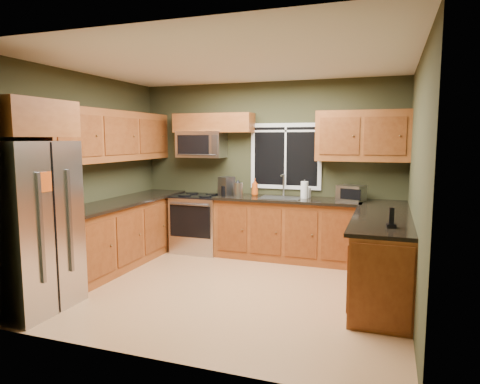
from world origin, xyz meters
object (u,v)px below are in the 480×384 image
Objects in this scene: range at (199,223)px; toaster_oven at (351,193)px; soap_bottle_b at (307,191)px; cordless_phone at (391,222)px; refrigerator at (28,227)px; coffee_maker at (226,187)px; kettle at (238,189)px; paper_towel_roll at (304,190)px; soap_bottle_a at (255,187)px; microwave at (201,144)px.

range is 2.20× the size of toaster_oven.
cordless_phone is (1.20, -1.91, -0.05)m from soap_bottle_b.
refrigerator is at bearing -103.97° from range.
coffee_maker is 0.20m from kettle.
paper_towel_roll reaches higher than kettle.
soap_bottle_b is at bearing 168.52° from toaster_oven.
coffee_maker is at bearing 175.06° from kettle.
microwave is at bearing 177.89° from soap_bottle_a.
kettle is 2.81m from cordless_phone.
cordless_phone is at bearing -30.87° from range.
microwave is 3.55m from cordless_phone.
range is at bearing -177.70° from paper_towel_roll.
coffee_maker reaches higher than kettle.
refrigerator is at bearing -116.85° from kettle.
coffee_maker is 1.21m from paper_towel_roll.
refrigerator is 8.47× the size of soap_bottle_b.
paper_towel_roll reaches higher than toaster_oven.
soap_bottle_b is (2.41, 2.93, 0.15)m from refrigerator.
range is at bearing 176.88° from coffee_maker.
coffee_maker is 0.45m from soap_bottle_a.
soap_bottle_b is at bearing 4.20° from soap_bottle_a.
toaster_oven is 2.01× the size of soap_bottle_b.
toaster_oven is at bearing 42.35° from refrigerator.
soap_bottle_a is (-1.46, 0.07, 0.02)m from toaster_oven.
soap_bottle_b is (1.72, 0.16, 0.58)m from range.
soap_bottle_a is at bearing 32.96° from kettle.
coffee_maker reaches higher than range.
range is at bearing -179.32° from toaster_oven.
microwave is at bearing 177.71° from paper_towel_roll.
kettle is at bearing -177.55° from toaster_oven.
refrigerator is 3.75m from cordless_phone.
toaster_oven is at bearing -2.60° from microwave.
toaster_oven reaches higher than cordless_phone.
soap_bottle_a is 2.73m from cordless_phone.
range is at bearing -89.98° from microwave.
toaster_oven is (2.38, 0.03, 0.58)m from range.
refrigerator reaches higher than range.
coffee_maker is 1.14× the size of kettle.
microwave is 2.94× the size of kettle.
paper_towel_roll is (1.70, -0.07, -0.66)m from microwave.
refrigerator is 3.71m from paper_towel_roll.
refrigerator is 3.29m from soap_bottle_a.
kettle is 1.27× the size of cordless_phone.
range is 0.91m from kettle.
range is 1.82m from soap_bottle_b.
soap_bottle_b is 2.25m from cordless_phone.
cordless_phone is (2.00, -1.85, -0.07)m from soap_bottle_a.
kettle is at bearing 63.15° from refrigerator.
microwave reaches higher than soap_bottle_a.
soap_bottle_a reaches higher than soap_bottle_b.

